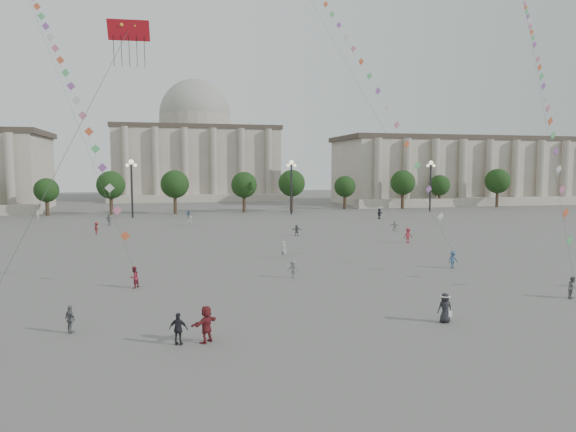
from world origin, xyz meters
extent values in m
plane|color=#5B5856|center=(0.00, 0.00, 0.00)|extent=(360.00, 360.00, 0.00)
cube|color=#AA9D8E|center=(75.00, 95.00, 8.00)|extent=(80.00, 22.00, 16.00)
cube|color=#433931|center=(75.00, 95.00, 16.60)|extent=(81.60, 22.44, 1.20)
cube|color=#AA9D8E|center=(75.00, 82.00, 1.00)|extent=(84.00, 4.00, 2.00)
cube|color=#AA9D8E|center=(0.00, 130.00, 10.00)|extent=(46.00, 30.00, 20.00)
cube|color=#433931|center=(0.00, 130.00, 20.60)|extent=(46.92, 30.60, 1.20)
cube|color=#AA9D8E|center=(0.00, 113.00, 1.00)|extent=(48.30, 4.00, 2.00)
cylinder|color=#AA9D8E|center=(0.00, 130.00, 22.50)|extent=(21.00, 21.00, 5.00)
sphere|color=#9B998D|center=(0.00, 130.00, 25.00)|extent=(21.00, 21.00, 21.00)
cylinder|color=#37291B|center=(-30.00, 78.00, 1.76)|extent=(0.70, 0.70, 3.52)
sphere|color=black|center=(-30.00, 78.00, 5.44)|extent=(5.12, 5.12, 5.12)
cylinder|color=#37291B|center=(-18.00, 78.00, 1.76)|extent=(0.70, 0.70, 3.52)
sphere|color=black|center=(-18.00, 78.00, 5.44)|extent=(5.12, 5.12, 5.12)
cylinder|color=#37291B|center=(-6.00, 78.00, 1.76)|extent=(0.70, 0.70, 3.52)
sphere|color=black|center=(-6.00, 78.00, 5.44)|extent=(5.12, 5.12, 5.12)
cylinder|color=#37291B|center=(6.00, 78.00, 1.76)|extent=(0.70, 0.70, 3.52)
sphere|color=black|center=(6.00, 78.00, 5.44)|extent=(5.12, 5.12, 5.12)
cylinder|color=#37291B|center=(18.00, 78.00, 1.76)|extent=(0.70, 0.70, 3.52)
sphere|color=black|center=(18.00, 78.00, 5.44)|extent=(5.12, 5.12, 5.12)
cylinder|color=#37291B|center=(30.00, 78.00, 1.76)|extent=(0.70, 0.70, 3.52)
sphere|color=black|center=(30.00, 78.00, 5.44)|extent=(5.12, 5.12, 5.12)
cylinder|color=#37291B|center=(42.00, 78.00, 1.76)|extent=(0.70, 0.70, 3.52)
sphere|color=black|center=(42.00, 78.00, 5.44)|extent=(5.12, 5.12, 5.12)
cylinder|color=#37291B|center=(54.00, 78.00, 1.76)|extent=(0.70, 0.70, 3.52)
sphere|color=black|center=(54.00, 78.00, 5.44)|extent=(5.12, 5.12, 5.12)
cylinder|color=#37291B|center=(66.00, 78.00, 1.76)|extent=(0.70, 0.70, 3.52)
sphere|color=black|center=(66.00, 78.00, 5.44)|extent=(5.12, 5.12, 5.12)
cylinder|color=#262628|center=(-15.00, 70.00, 5.00)|extent=(0.36, 0.36, 10.00)
sphere|color=#FFE5B2|center=(-15.00, 70.00, 10.20)|extent=(0.90, 0.90, 0.90)
sphere|color=#FFE5B2|center=(-15.70, 70.00, 9.60)|extent=(0.60, 0.60, 0.60)
sphere|color=#FFE5B2|center=(-14.30, 70.00, 9.60)|extent=(0.60, 0.60, 0.60)
cylinder|color=#262628|center=(15.00, 70.00, 5.00)|extent=(0.36, 0.36, 10.00)
sphere|color=#FFE5B2|center=(15.00, 70.00, 10.20)|extent=(0.90, 0.90, 0.90)
sphere|color=#FFE5B2|center=(14.30, 70.00, 9.60)|extent=(0.60, 0.60, 0.60)
sphere|color=#FFE5B2|center=(15.70, 70.00, 9.60)|extent=(0.60, 0.60, 0.60)
cylinder|color=#262628|center=(45.00, 70.00, 5.00)|extent=(0.36, 0.36, 10.00)
sphere|color=#FFE5B2|center=(45.00, 70.00, 10.20)|extent=(0.90, 0.90, 0.90)
sphere|color=#FFE5B2|center=(44.30, 70.00, 9.60)|extent=(0.60, 0.60, 0.60)
sphere|color=#FFE5B2|center=(45.70, 70.00, 9.60)|extent=(0.60, 0.60, 0.60)
imported|color=#3A6183|center=(-5.08, 66.57, 0.74)|extent=(0.94, 0.66, 1.48)
imported|color=white|center=(-5.35, 52.75, 0.87)|extent=(1.24, 1.66, 1.74)
imported|color=slate|center=(1.17, 12.76, 0.74)|extent=(1.10, 0.90, 1.49)
imported|color=#BABCB7|center=(23.20, 40.42, 0.79)|extent=(1.40, 1.32, 1.58)
imported|color=maroon|center=(19.55, 28.92, 0.92)|extent=(1.31, 0.92, 1.84)
imported|color=black|center=(28.22, 57.54, 0.96)|extent=(1.74, 1.54, 1.91)
imported|color=#B6B7B3|center=(-30.54, 68.00, 0.90)|extent=(0.50, 0.70, 1.80)
imported|color=slate|center=(8.10, 38.64, 0.76)|extent=(1.47, 0.79, 1.52)
imported|color=#BBBBB6|center=(2.55, 22.34, 0.87)|extent=(0.76, 0.72, 1.74)
imported|color=slate|center=(-17.83, 57.45, 0.87)|extent=(1.08, 0.61, 1.75)
imported|color=maroon|center=(-18.28, 46.31, 0.84)|extent=(1.11, 1.25, 1.68)
imported|color=#232227|center=(-8.39, -1.53, 0.84)|extent=(1.06, 0.72, 1.67)
imported|color=maroon|center=(-6.97, -1.45, 0.97)|extent=(1.71, 1.63, 1.94)
imported|color=slate|center=(-14.12, 1.77, 0.78)|extent=(0.87, 0.94, 1.55)
imported|color=maroon|center=(-11.36, 12.10, 0.82)|extent=(0.97, 1.01, 1.64)
imported|color=#345175|center=(16.27, 13.44, 0.78)|extent=(1.11, 0.76, 1.57)
imported|color=slate|center=(18.50, 1.80, 0.78)|extent=(0.96, 0.92, 1.56)
imported|color=black|center=(6.90, -1.20, 0.87)|extent=(0.88, 0.59, 1.74)
cone|color=white|center=(6.90, -1.20, 1.62)|extent=(0.52, 0.52, 0.14)
cylinder|color=white|center=(6.90, -1.20, 1.56)|extent=(0.60, 0.60, 0.02)
cube|color=white|center=(7.15, -1.35, 0.55)|extent=(0.22, 0.10, 0.35)
cube|color=red|center=(-10.64, 1.96, 16.43)|extent=(2.23, 0.68, 1.02)
cube|color=#18893A|center=(-10.99, 1.92, 16.68)|extent=(0.36, 0.22, 0.34)
cube|color=#1D289E|center=(-10.29, 1.92, 16.68)|extent=(0.36, 0.22, 0.34)
sphere|color=yellow|center=(-10.99, 1.88, 16.68)|extent=(0.20, 0.20, 0.20)
sphere|color=yellow|center=(-10.29, 1.88, 16.68)|extent=(0.20, 0.20, 0.20)
cylinder|color=#3F3F3F|center=(-14.23, 0.72, 9.02)|extent=(0.02, 0.02, 16.66)
cylinder|color=#3F3F3F|center=(-19.51, 28.47, 19.49)|extent=(0.02, 0.02, 51.31)
cube|color=#CD5530|center=(-12.01, 13.41, 3.83)|extent=(0.76, 0.25, 0.76)
cube|color=#C5688C|center=(-12.67, 14.72, 5.71)|extent=(0.76, 0.25, 0.76)
cube|color=silver|center=(-13.32, 16.03, 7.44)|extent=(0.76, 0.25, 0.76)
cube|color=#8D4F9E|center=(-13.97, 17.34, 9.08)|extent=(0.76, 0.25, 0.76)
cube|color=#53B56A|center=(-14.62, 18.65, 10.66)|extent=(0.76, 0.25, 0.76)
cube|color=#CD5530|center=(-15.27, 19.96, 12.20)|extent=(0.76, 0.25, 0.76)
cube|color=#C5688C|center=(-15.93, 21.27, 13.70)|extent=(0.76, 0.25, 0.76)
cube|color=silver|center=(-16.58, 22.58, 15.16)|extent=(0.76, 0.25, 0.76)
cube|color=#8D4F9E|center=(-17.23, 23.89, 16.60)|extent=(0.76, 0.25, 0.76)
cube|color=#53B56A|center=(-17.88, 25.20, 18.02)|extent=(0.76, 0.25, 0.76)
cube|color=#CD5530|center=(-18.53, 26.51, 19.41)|extent=(0.76, 0.25, 0.76)
cube|color=#C5688C|center=(-19.19, 27.82, 20.78)|extent=(0.76, 0.25, 0.76)
cube|color=silver|center=(-19.84, 29.13, 22.14)|extent=(0.76, 0.25, 0.76)
cube|color=#8D4F9E|center=(-20.49, 30.44, 23.48)|extent=(0.76, 0.25, 0.76)
cube|color=#53B56A|center=(-21.14, 31.75, 24.81)|extent=(0.76, 0.25, 0.76)
cube|color=#CD5530|center=(-21.79, 33.06, 26.13)|extent=(0.76, 0.25, 0.76)
cylinder|color=#3F3F3F|center=(11.99, 38.73, 27.60)|extent=(0.02, 0.02, 73.19)
cube|color=silver|center=(15.96, 15.25, 4.57)|extent=(0.76, 0.25, 0.76)
cube|color=#8D4F9E|center=(15.66, 17.06, 7.04)|extent=(0.76, 0.25, 0.76)
cube|color=#53B56A|center=(15.35, 18.86, 9.32)|extent=(0.76, 0.25, 0.76)
cube|color=#CD5530|center=(15.04, 20.67, 11.49)|extent=(0.76, 0.25, 0.76)
cube|color=#C5688C|center=(14.74, 22.48, 13.57)|extent=(0.76, 0.25, 0.76)
cube|color=silver|center=(14.43, 24.28, 15.59)|extent=(0.76, 0.25, 0.76)
cube|color=#8D4F9E|center=(14.13, 26.09, 17.57)|extent=(0.76, 0.25, 0.76)
cube|color=#53B56A|center=(13.82, 27.90, 19.50)|extent=(0.76, 0.25, 0.76)
cube|color=#CD5530|center=(13.52, 29.70, 21.39)|extent=(0.76, 0.25, 0.76)
cube|color=#C5688C|center=(13.21, 31.51, 23.26)|extent=(0.76, 0.25, 0.76)
cube|color=silver|center=(12.91, 33.31, 25.09)|extent=(0.76, 0.25, 0.76)
cube|color=#8D4F9E|center=(12.60, 35.12, 26.90)|extent=(0.76, 0.25, 0.76)
cube|color=#53B56A|center=(12.30, 36.93, 28.69)|extent=(0.76, 0.25, 0.76)
cube|color=#CD5530|center=(11.99, 38.73, 30.46)|extent=(0.76, 0.25, 0.76)
cylinder|color=#3F3F3F|center=(32.71, 23.63, 18.60)|extent=(0.02, 0.02, 62.32)
cube|color=#53B56A|center=(19.69, 3.61, 3.79)|extent=(0.76, 0.25, 0.76)
cube|color=#CD5530|center=(20.87, 5.43, 5.64)|extent=(0.76, 0.25, 0.76)
cube|color=#C5688C|center=(22.06, 7.25, 7.34)|extent=(0.76, 0.25, 0.76)
cube|color=silver|center=(23.24, 9.07, 8.96)|extent=(0.76, 0.25, 0.76)
cube|color=#8D4F9E|center=(24.42, 10.89, 10.51)|extent=(0.76, 0.25, 0.76)
cube|color=#53B56A|center=(25.61, 12.71, 12.02)|extent=(0.76, 0.25, 0.76)
cube|color=#CD5530|center=(26.79, 14.53, 13.50)|extent=(0.76, 0.25, 0.76)
cube|color=#C5688C|center=(27.98, 16.35, 14.94)|extent=(0.76, 0.25, 0.76)
cube|color=silver|center=(29.16, 18.17, 16.35)|extent=(0.76, 0.25, 0.76)
cube|color=#8D4F9E|center=(30.34, 19.99, 17.75)|extent=(0.76, 0.25, 0.76)
cube|color=#53B56A|center=(31.53, 21.81, 19.12)|extent=(0.76, 0.25, 0.76)
cube|color=#CD5530|center=(32.71, 23.63, 20.47)|extent=(0.76, 0.25, 0.76)
cube|color=#C5688C|center=(33.90, 25.45, 21.80)|extent=(0.76, 0.25, 0.76)
cube|color=silver|center=(35.08, 27.27, 23.13)|extent=(0.76, 0.25, 0.76)
cube|color=#8D4F9E|center=(36.27, 29.09, 24.43)|extent=(0.76, 0.25, 0.76)
cube|color=#53B56A|center=(37.45, 30.91, 25.72)|extent=(0.76, 0.25, 0.76)
cube|color=#CD5530|center=(38.63, 32.73, 27.01)|extent=(0.76, 0.25, 0.76)
cube|color=#C5688C|center=(39.82, 34.55, 28.27)|extent=(0.76, 0.25, 0.76)
cube|color=silver|center=(41.00, 36.37, 29.53)|extent=(0.76, 0.25, 0.76)
cube|color=#8D4F9E|center=(42.19, 38.19, 30.78)|extent=(0.76, 0.25, 0.76)
cube|color=#53B56A|center=(43.37, 40.01, 32.02)|extent=(0.76, 0.25, 0.76)
cube|color=#CD5530|center=(44.55, 41.83, 33.25)|extent=(0.76, 0.25, 0.76)
cube|color=#C5688C|center=(45.74, 43.64, 34.48)|extent=(0.76, 0.25, 0.76)
cube|color=silver|center=(46.92, 45.46, 35.69)|extent=(0.76, 0.25, 0.76)
camera|label=1|loc=(-8.83, -27.67, 9.01)|focal=32.00mm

